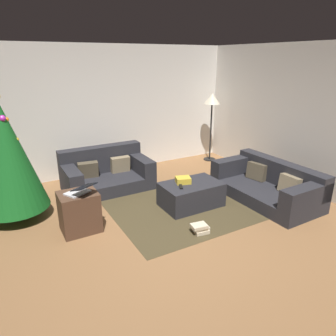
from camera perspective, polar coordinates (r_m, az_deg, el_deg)
The scene contains 14 objects.
ground_plane at distance 4.26m, azimuth -0.11°, elevation -13.70°, with size 6.40×6.40×0.00m, color brown.
rear_partition at distance 6.56m, azimuth -13.93°, elevation 9.95°, with size 6.40×0.12×2.60m, color silver.
corner_partition at distance 5.88m, azimuth 27.84°, elevation 7.19°, with size 0.12×6.40×2.60m, color silver.
couch_left at distance 5.98m, azimuth -11.33°, elevation -0.92°, with size 1.58×0.94×0.74m.
couch_right at distance 5.69m, azimuth 18.01°, elevation -2.95°, with size 0.98×1.85×0.63m.
ottoman at distance 5.18m, azimuth 4.25°, elevation -4.85°, with size 0.97×0.63×0.40m, color #26262B.
gift_box at distance 5.09m, azimuth 2.79°, elevation -2.23°, with size 0.23×0.19×0.10m, color gold.
tv_remote at distance 4.93m, azimuth 2.37°, elevation -3.46°, with size 0.05×0.16×0.02m, color black.
christmas_tree at distance 5.05m, azimuth -27.38°, elevation 1.90°, with size 0.99×0.99×1.89m.
side_table at distance 4.59m, azimuth -15.94°, elevation -7.75°, with size 0.52×0.44×0.58m, color #4C3323.
laptop at distance 4.41m, azimuth -15.87°, elevation -3.97°, with size 0.44×0.47×0.17m.
book_stack at distance 4.48m, azimuth 5.90°, elevation -10.94°, with size 0.27×0.21×0.14m.
corner_lamp at distance 7.30m, azimuth 8.07°, elevation 11.58°, with size 0.36×0.36×1.58m.
area_rug at distance 5.26m, azimuth 4.20°, elevation -6.80°, with size 2.60×2.00×0.01m, color #423822.
Camera 1 is at (-1.75, -3.10, 2.34)m, focal length 33.24 mm.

